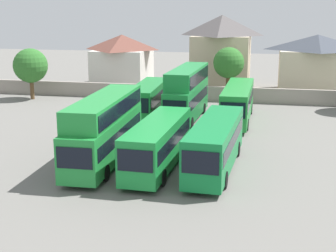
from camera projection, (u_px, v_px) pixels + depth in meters
name	position (u px, v px, depth m)	size (l,w,h in m)	color
ground	(197.00, 114.00, 51.88)	(140.00, 140.00, 0.00)	slate
depot_boundary_wall	(206.00, 94.00, 58.60)	(56.00, 0.50, 1.80)	gray
bus_1	(105.00, 126.00, 35.15)	(2.89, 12.09, 4.83)	#208C39
bus_2	(158.00, 142.00, 34.01)	(2.83, 10.82, 3.35)	#198B38
bus_3	(216.00, 142.00, 33.80)	(3.04, 11.50, 3.42)	#117C37
bus_4	(148.00, 99.00, 49.80)	(2.88, 10.50, 3.42)	#198235
bus_5	(187.00, 91.00, 48.48)	(2.78, 11.31, 5.19)	#1F883F
bus_6	(238.00, 101.00, 48.08)	(2.61, 11.86, 3.50)	#228C36
house_terrace_left	(122.00, 60.00, 69.63)	(7.68, 8.30, 7.19)	silver
house_terrace_centre	(221.00, 52.00, 66.39)	(7.91, 8.39, 9.95)	#C6B293
house_terrace_right	(316.00, 63.00, 64.00)	(9.88, 7.74, 7.52)	beige
tree_left_of_lot	(229.00, 63.00, 59.69)	(3.77, 3.77, 6.26)	brown
tree_right_of_lot	(30.00, 66.00, 59.15)	(4.14, 4.14, 6.17)	brown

